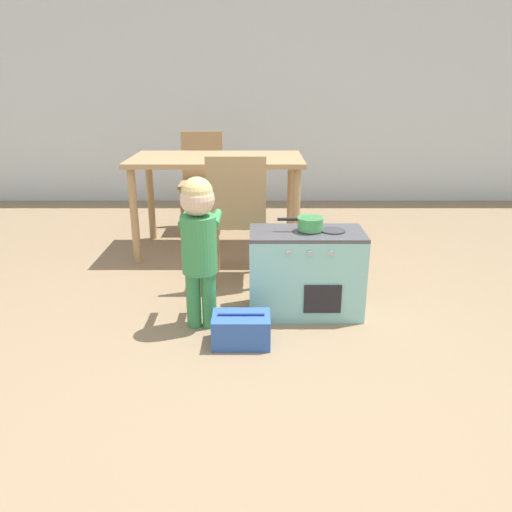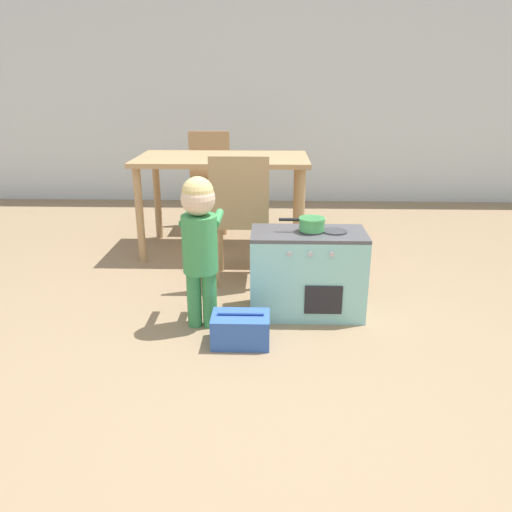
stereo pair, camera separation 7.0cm
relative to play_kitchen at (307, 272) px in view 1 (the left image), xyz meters
The scene contains 9 objects.
ground_plane 1.04m from the play_kitchen, 108.79° to the right, with size 16.00×16.00×0.00m, color #8E7556.
wall_back 3.05m from the play_kitchen, 96.57° to the left, with size 10.00×0.06×2.60m.
play_kitchen is the anchor object (origin of this frame).
toy_pot 0.29m from the play_kitchen, ahead, with size 0.25×0.14×0.07m.
child_figure 0.66m from the play_kitchen, 162.46° to the right, with size 0.21×0.33×0.82m.
toy_basket 0.54m from the play_kitchen, 133.39° to the right, with size 0.29×0.19×0.17m.
dining_table 1.31m from the play_kitchen, 117.29° to the left, with size 1.27×0.70×0.73m.
dining_chair_near 0.62m from the play_kitchen, 133.05° to the left, with size 0.36×0.36×0.85m.
dining_chair_far 1.90m from the play_kitchen, 113.67° to the left, with size 0.36×0.36×0.85m.
Camera 1 is at (0.05, -1.66, 1.27)m, focal length 35.00 mm.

